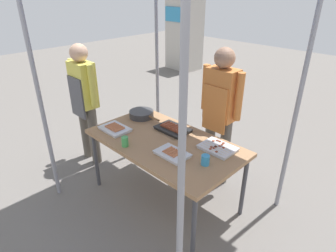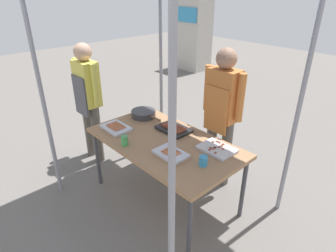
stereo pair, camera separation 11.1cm
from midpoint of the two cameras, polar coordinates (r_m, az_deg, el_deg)
name	(u,v)px [view 2 (the right image)]	position (r m, az deg, el deg)	size (l,w,h in m)	color
ground_plane	(165,198)	(3.39, 0.33, -14.00)	(18.00, 18.00, 0.00)	#66605B
stall_table	(164,145)	(2.99, 0.36, -3.78)	(1.60, 0.90, 0.75)	#9E724C
tray_grilled_sausages	(171,154)	(2.71, 1.73, -5.49)	(0.32, 0.21, 0.05)	silver
tray_meat_skewers	(217,149)	(2.83, 10.77, -4.50)	(0.34, 0.25, 0.04)	silver
tray_pork_links	(116,128)	(3.22, -9.26, -0.32)	(0.33, 0.23, 0.05)	silver
tray_spring_rolls	(174,129)	(3.15, 2.13, -0.55)	(0.37, 0.25, 0.06)	black
cooking_wok	(144,113)	(3.48, -3.94, 2.50)	(0.45, 0.29, 0.08)	#38383A
drink_cup_near_edge	(203,161)	(2.58, 8.21, -6.85)	(0.08, 0.08, 0.09)	#338CBF
drink_cup_by_wok	(125,141)	(2.88, -7.48, -2.89)	(0.07, 0.07, 0.10)	#3F994C
vendor_woman	(222,108)	(3.26, 11.55, 3.52)	(0.52, 0.23, 1.62)	#595147
customer_nearby	(88,95)	(3.80, -14.73, 6.01)	(0.52, 0.23, 1.57)	#595147
neighbor_stall_right	(193,35)	(8.25, 5.36, 17.45)	(0.87, 0.65, 1.82)	#B7B2A8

